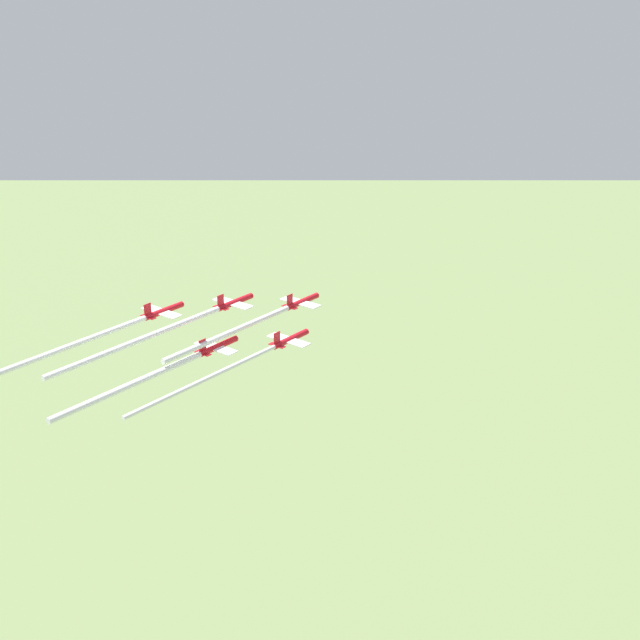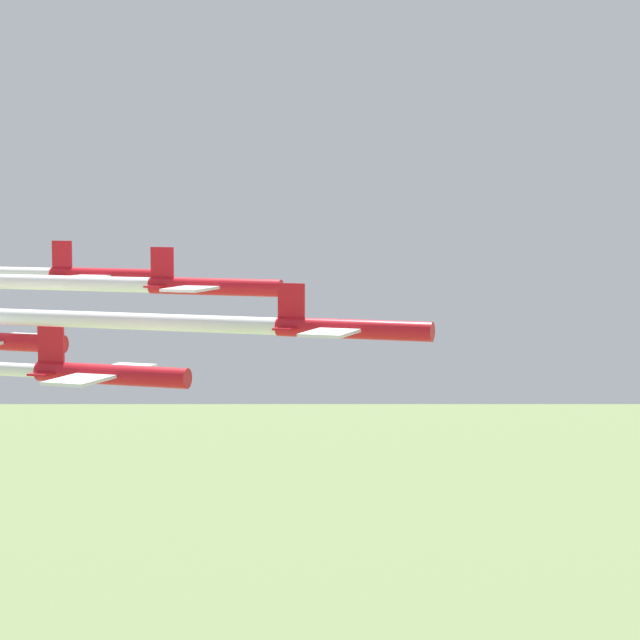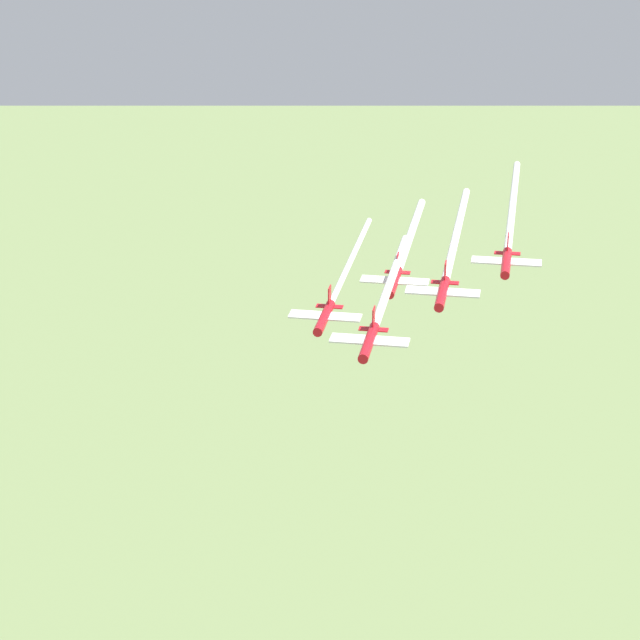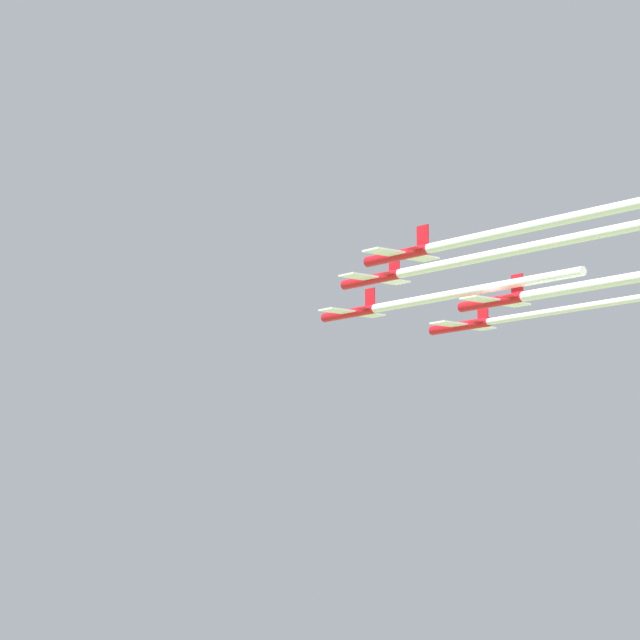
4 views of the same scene
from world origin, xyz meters
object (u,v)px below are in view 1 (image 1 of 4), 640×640
(jet_2, at_px, (289,339))
(jet_4, at_px, (217,347))
(jet_1, at_px, (234,302))
(jet_3, at_px, (162,311))
(jet_0, at_px, (301,302))

(jet_2, bearing_deg, jet_4, -120.47)
(jet_1, height_order, jet_3, jet_3)
(jet_1, height_order, jet_2, jet_1)
(jet_0, xyz_separation_m, jet_3, (-29.89, 10.10, 2.10))
(jet_0, distance_m, jet_4, 27.26)
(jet_0, distance_m, jet_3, 31.62)
(jet_3, height_order, jet_4, jet_3)
(jet_2, height_order, jet_4, jet_4)
(jet_0, xyz_separation_m, jet_1, (-14.95, 5.05, 1.98))
(jet_1, bearing_deg, jet_2, 0.00)
(jet_1, xyz_separation_m, jet_3, (-14.95, 5.05, 0.12))
(jet_0, relative_size, jet_1, 1.00)
(jet_2, bearing_deg, jet_3, -150.46)
(jet_0, bearing_deg, jet_4, -90.00)
(jet_0, height_order, jet_1, jet_1)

